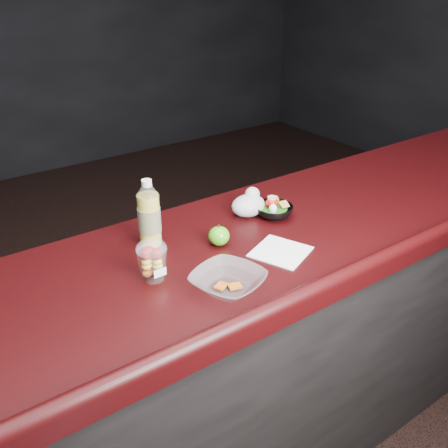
{
  "coord_description": "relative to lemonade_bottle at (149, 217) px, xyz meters",
  "views": [
    {
      "loc": [
        -0.81,
        -0.83,
        1.83
      ],
      "look_at": [
        -0.0,
        0.31,
        1.1
      ],
      "focal_mm": 40.0,
      "sensor_mm": 36.0,
      "label": 1
    }
  ],
  "objects": [
    {
      "name": "counter",
      "position": [
        0.19,
        -0.17,
        -0.6
      ],
      "size": [
        4.06,
        0.71,
        1.02
      ],
      "color": "black",
      "rests_on": "ground"
    },
    {
      "name": "lemonade_bottle",
      "position": [
        0.0,
        0.0,
        0.0
      ],
      "size": [
        0.07,
        0.07,
        0.22
      ],
      "color": "yellow",
      "rests_on": "counter"
    },
    {
      "name": "fruit_cup",
      "position": [
        -0.09,
        -0.19,
        -0.03
      ],
      "size": [
        0.09,
        0.09,
        0.13
      ],
      "color": "white",
      "rests_on": "counter"
    },
    {
      "name": "snack_bowl",
      "position": [
        0.45,
        -0.08,
        -0.07
      ],
      "size": [
        0.17,
        0.17,
        0.07
      ],
      "rotation": [
        0.0,
        0.0,
        -0.3
      ],
      "color": "black",
      "rests_on": "counter"
    },
    {
      "name": "plastic_bag",
      "position": [
        0.39,
        -0.02,
        -0.05
      ],
      "size": [
        0.13,
        0.11,
        0.09
      ],
      "color": "silver",
      "rests_on": "counter"
    },
    {
      "name": "green_apple",
      "position": [
        0.17,
        -0.14,
        -0.06
      ],
      "size": [
        0.07,
        0.07,
        0.07
      ],
      "color": "#288C10",
      "rests_on": "counter"
    },
    {
      "name": "paper_napkin",
      "position": [
        0.3,
        -0.29,
        -0.09
      ],
      "size": [
        0.21,
        0.21,
        0.0
      ],
      "primitive_type": "cube",
      "rotation": [
        0.0,
        0.0,
        0.4
      ],
      "color": "white",
      "rests_on": "counter"
    },
    {
      "name": "takeout_bowl",
      "position": [
        0.05,
        -0.36,
        -0.07
      ],
      "size": [
        0.25,
        0.25,
        0.05
      ],
      "rotation": [
        0.0,
        0.0,
        0.33
      ],
      "color": "silver",
      "rests_on": "counter"
    }
  ]
}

